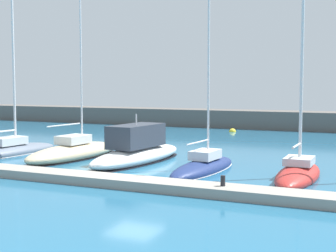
{
  "coord_description": "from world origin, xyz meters",
  "views": [
    {
      "loc": [
        11.25,
        -20.74,
        4.63
      ],
      "look_at": [
        0.12,
        3.69,
        2.37
      ],
      "focal_mm": 52.85,
      "sensor_mm": 36.0,
      "label": 1
    }
  ],
  "objects": [
    {
      "name": "mooring_buoy_yellow",
      "position": [
        -3.0,
        25.82,
        0.0
      ],
      "size": [
        0.68,
        0.68,
        0.68
      ],
      "primitive_type": "sphere",
      "color": "yellow",
      "rests_on": "ground_plane"
    },
    {
      "name": "dock_pier",
      "position": [
        0.0,
        -1.38,
        0.21
      ],
      "size": [
        38.67,
        1.54,
        0.43
      ],
      "primitive_type": "cube",
      "color": "gray",
      "rests_on": "ground_plane"
    },
    {
      "name": "sailboat_navy_fifth",
      "position": [
        2.14,
        3.85,
        0.25
      ],
      "size": [
        2.3,
        7.09,
        11.95
      ],
      "rotation": [
        0.0,
        0.0,
        1.51
      ],
      "color": "navy",
      "rests_on": "ground_plane"
    },
    {
      "name": "ground_plane",
      "position": [
        0.0,
        0.0,
        0.0
      ],
      "size": [
        120.0,
        120.0,
        0.0
      ],
      "primitive_type": "plane",
      "color": "#236084"
    },
    {
      "name": "sailboat_slate_second",
      "position": [
        -11.78,
        4.32,
        0.29
      ],
      "size": [
        2.96,
        8.55,
        12.59
      ],
      "rotation": [
        0.0,
        0.0,
        1.48
      ],
      "color": "slate",
      "rests_on": "ground_plane"
    },
    {
      "name": "breakwater_seawall",
      "position": [
        0.0,
        30.71,
        0.95
      ],
      "size": [
        108.0,
        3.61,
        1.89
      ],
      "primitive_type": "cube",
      "color": "#5B5651",
      "rests_on": "ground_plane"
    },
    {
      "name": "motorboat_white_fourth",
      "position": [
        -2.49,
        5.06,
        0.71
      ],
      "size": [
        3.07,
        9.07,
        3.11
      ],
      "rotation": [
        0.0,
        0.0,
        1.48
      ],
      "color": "white",
      "rests_on": "ground_plane"
    },
    {
      "name": "sailboat_sand_third",
      "position": [
        -6.97,
        4.87,
        0.41
      ],
      "size": [
        3.02,
        8.43,
        16.51
      ],
      "rotation": [
        0.0,
        0.0,
        1.51
      ],
      "color": "beige",
      "rests_on": "ground_plane"
    },
    {
      "name": "dock_bollard",
      "position": [
        4.94,
        -1.38,
        0.65
      ],
      "size": [
        0.2,
        0.2,
        0.44
      ],
      "primitive_type": "cylinder",
      "color": "black",
      "rests_on": "dock_pier"
    },
    {
      "name": "sailboat_red_sixth",
      "position": [
        7.13,
        3.82,
        0.34
      ],
      "size": [
        1.9,
        6.54,
        13.82
      ],
      "rotation": [
        0.0,
        0.0,
        1.57
      ],
      "color": "#B72D28",
      "rests_on": "ground_plane"
    }
  ]
}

